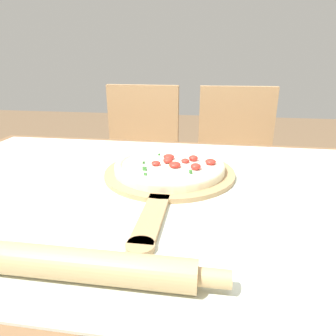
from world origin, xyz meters
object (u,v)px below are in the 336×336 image
object	(u,v)px
pizza_peel	(168,175)
chair_right	(235,165)
chair_left	(140,160)
rolling_pin	(78,265)
pizza	(170,166)

from	to	relation	value
pizza_peel	chair_right	world-z (taller)	chair_right
chair_left	pizza_peel	bearing A→B (deg)	-69.93
chair_right	rolling_pin	bearing A→B (deg)	-107.40
pizza_peel	rolling_pin	xyz separation A→B (m)	(-0.07, -0.40, 0.02)
chair_left	chair_right	bearing A→B (deg)	0.66
pizza	rolling_pin	distance (m)	0.43
pizza_peel	chair_right	bearing A→B (deg)	72.45
pizza	chair_left	distance (m)	0.80
rolling_pin	chair_left	size ratio (longest dim) A/B	0.47
pizza	chair_right	bearing A→B (deg)	72.00
pizza	chair_right	world-z (taller)	chair_right
pizza_peel	rolling_pin	world-z (taller)	rolling_pin
rolling_pin	chair_left	xyz separation A→B (m)	(-0.19, 1.14, -0.24)
rolling_pin	chair_right	distance (m)	1.20
pizza	rolling_pin	world-z (taller)	same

